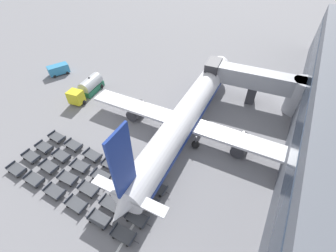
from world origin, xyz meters
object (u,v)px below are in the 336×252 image
Objects in this scene: baggage_dolly_row_mid_a_col_a at (31,157)px; baggage_dolly_row_mid_a_col_c at (68,178)px; baggage_dolly_row_far_col_a at (57,137)px; baggage_dolly_row_mid_a_col_b at (49,167)px; baggage_dolly_row_mid_a_col_f at (137,218)px; fuel_tanker_primary at (88,88)px; airplane at (186,115)px; baggage_dolly_row_mid_b_col_c at (81,166)px; baggage_dolly_row_far_col_f at (157,188)px; baggage_dolly_row_mid_b_col_b at (62,156)px; baggage_dolly_row_far_col_d at (111,164)px; baggage_dolly_row_far_col_e at (134,176)px; baggage_dolly_row_near_col_c at (55,192)px; baggage_dolly_row_mid_a_col_d at (89,189)px; baggage_dolly_row_mid_b_col_a at (44,147)px; baggage_dolly_row_near_col_a at (17,170)px; baggage_dolly_row_mid_b_col_f at (148,201)px; baggage_dolly_row_near_col_b at (35,179)px; baggage_dolly_row_far_col_b at (74,145)px; baggage_dolly_row_mid_a_col_e at (111,204)px; baggage_dolly_row_near_col_e at (100,219)px; baggage_dolly_row_far_col_c at (93,155)px; service_van at (59,69)px; baggage_dolly_row_near_col_d at (77,204)px; baggage_dolly_row_near_col_f at (124,235)px; baggage_dolly_row_mid_b_col_e at (122,188)px; baggage_dolly_row_mid_b_col_d at (102,176)px.

baggage_dolly_row_mid_a_col_a is 7.65m from baggage_dolly_row_mid_a_col_c.
baggage_dolly_row_mid_a_col_c is at bearing -31.22° from baggage_dolly_row_far_col_a.
baggage_dolly_row_mid_a_col_b is 1.00× the size of baggage_dolly_row_mid_a_col_f.
fuel_tanker_primary reaches higher than baggage_dolly_row_mid_a_col_b.
airplane is 17.47m from baggage_dolly_row_mid_b_col_c.
fuel_tanker_primary is 26.57m from baggage_dolly_row_far_col_f.
baggage_dolly_row_mid_b_col_b is (-0.06, 2.25, 0.00)m from baggage_dolly_row_mid_a_col_b.
baggage_dolly_row_far_col_d is 1.00× the size of baggage_dolly_row_far_col_e.
baggage_dolly_row_near_col_c is at bearing -116.55° from baggage_dolly_row_far_col_d.
baggage_dolly_row_mid_a_col_d is at bearing -15.82° from baggage_dolly_row_mid_b_col_b.
baggage_dolly_row_mid_b_col_a is (4.93, -14.65, -0.90)m from fuel_tanker_primary.
baggage_dolly_row_mid_b_col_f is at bearing 15.28° from baggage_dolly_row_near_col_a.
airplane is 11.64× the size of baggage_dolly_row_near_col_b.
baggage_dolly_row_mid_b_col_b is 2.41m from baggage_dolly_row_far_col_b.
baggage_dolly_row_mid_a_col_e is at bearing -2.40° from baggage_dolly_row_mid_a_col_d.
baggage_dolly_row_mid_a_col_f is (3.70, 2.25, 0.00)m from baggage_dolly_row_near_col_e.
baggage_dolly_row_far_col_e is (15.01, 2.54, 0.00)m from baggage_dolly_row_mid_b_col_a.
baggage_dolly_row_mid_b_col_a is (-11.17, 2.00, 0.00)m from baggage_dolly_row_mid_a_col_d.
baggage_dolly_row_far_col_d is at bearing 18.08° from baggage_dolly_row_mid_b_col_b.
baggage_dolly_row_far_col_e is (15.12, 4.72, 0.00)m from baggage_dolly_row_mid_a_col_a.
baggage_dolly_row_near_col_c and baggage_dolly_row_mid_b_col_b have the same top height.
baggage_dolly_row_near_col_e is 10.13m from baggage_dolly_row_far_col_c.
service_van is 28.15m from baggage_dolly_row_far_col_c.
baggage_dolly_row_near_col_d is (7.65, 0.22, 0.00)m from baggage_dolly_row_near_col_b.
baggage_dolly_row_near_col_f is (23.57, -18.98, -0.90)m from fuel_tanker_primary.
baggage_dolly_row_mid_a_col_c is (7.65, 0.04, 0.00)m from baggage_dolly_row_mid_a_col_a.
service_van is 1.42× the size of baggage_dolly_row_mid_b_col_a.
baggage_dolly_row_near_col_e and baggage_dolly_row_mid_b_col_f have the same top height.
baggage_dolly_row_far_col_a is 15.04m from baggage_dolly_row_far_col_e.
baggage_dolly_row_far_col_e is (7.51, 2.39, 0.00)m from baggage_dolly_row_mid_b_col_c.
baggage_dolly_row_near_col_f is at bearing 0.47° from baggage_dolly_row_near_col_c.
baggage_dolly_row_mid_a_col_c is at bearing 179.86° from baggage_dolly_row_mid_a_col_e.
baggage_dolly_row_mid_a_col_c is 1.01× the size of baggage_dolly_row_far_col_a.
baggage_dolly_row_near_col_d is 5.73m from baggage_dolly_row_mid_b_col_e.
baggage_dolly_row_mid_b_col_c is (12.43, -14.51, -0.90)m from fuel_tanker_primary.
baggage_dolly_row_mid_a_col_a is (-15.24, 2.12, 0.00)m from baggage_dolly_row_near_col_e.
baggage_dolly_row_mid_b_col_d is at bearing -111.58° from airplane.
baggage_dolly_row_mid_a_col_a and baggage_dolly_row_mid_a_col_b have the same top height.
baggage_dolly_row_mid_b_col_d is at bearing 162.47° from baggage_dolly_row_mid_a_col_f.
baggage_dolly_row_mid_b_col_e is (-0.18, 2.41, 0.00)m from baggage_dolly_row_mid_a_col_e.
baggage_dolly_row_mid_b_col_c is at bearing -176.82° from baggage_dolly_row_mid_b_col_d.
baggage_dolly_row_near_col_c is 1.00× the size of baggage_dolly_row_mid_a_col_e.
baggage_dolly_row_far_col_b is (-3.99, 6.96, 0.00)m from baggage_dolly_row_near_col_c.
baggage_dolly_row_near_col_a is 1.00× the size of baggage_dolly_row_near_col_d.
baggage_dolly_row_mid_a_col_a is 12.16m from baggage_dolly_row_far_col_d.
baggage_dolly_row_near_col_c is 1.00× the size of baggage_dolly_row_near_col_f.
baggage_dolly_row_far_col_b is (-0.05, 2.41, 0.00)m from baggage_dolly_row_mid_b_col_b.
baggage_dolly_row_mid_b_col_d is 7.91m from baggage_dolly_row_far_col_b.
baggage_dolly_row_near_col_c and baggage_dolly_row_mid_b_col_d have the same top height.
baggage_dolly_row_mid_b_col_e is (11.11, 4.78, 0.00)m from baggage_dolly_row_near_col_b.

